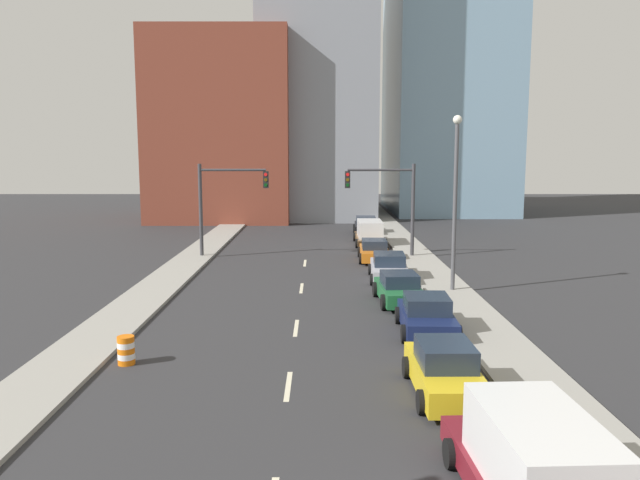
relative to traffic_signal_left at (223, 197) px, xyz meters
The scene contains 21 objects.
sidewalk_left 9.48m from the traffic_signal_left, 101.97° to the left, with size 2.43×90.04×0.15m.
sidewalk_right 15.97m from the traffic_signal_left, 33.02° to the left, with size 2.43×90.04×0.15m.
lane_stripe_at_14m 24.03m from the traffic_signal_left, 76.35° to the right, with size 0.16×2.40×0.01m, color beige.
lane_stripe_at_20m 18.16m from the traffic_signal_left, 71.59° to the right, with size 0.16×2.40×0.01m, color beige.
lane_stripe_at_27m 11.72m from the traffic_signal_left, 59.45° to the right, with size 0.16×2.40×0.01m, color beige.
lane_stripe_at_34m 7.22m from the traffic_signal_left, 20.90° to the right, with size 0.16×2.40×0.01m, color beige.
building_brick_left 26.69m from the traffic_signal_left, 97.61° to the left, with size 14.00×16.00×18.72m.
building_office_center 32.35m from the traffic_signal_left, 78.17° to the left, with size 12.00×20.00×29.21m.
building_glass_right 42.51m from the traffic_signal_left, 57.85° to the left, with size 13.00×20.00×36.47m.
traffic_signal_left is the anchor object (origin of this frame).
traffic_signal_right 11.35m from the traffic_signal_left, ahead, with size 4.61×0.35×6.19m.
traffic_barrel 21.38m from the traffic_signal_left, 89.58° to the right, with size 0.56×0.56×0.95m.
street_lamp 16.82m from the traffic_signal_left, 38.41° to the right, with size 0.44×0.44×8.71m.
box_truck_maroon 31.80m from the traffic_signal_left, 70.38° to the right, with size 2.63×5.90×2.09m.
sedan_yellow 25.95m from the traffic_signal_left, 66.81° to the right, with size 2.03×4.39×1.54m.
sedan_navy 20.75m from the traffic_signal_left, 58.63° to the right, with size 2.30×4.33×1.47m.
sedan_green 16.59m from the traffic_signal_left, 51.02° to the right, with size 2.24×4.30×1.41m.
sedan_silver 13.11m from the traffic_signal_left, 35.43° to the right, with size 2.32×4.74×1.46m.
sedan_orange 10.67m from the traffic_signal_left, ahead, with size 2.16×4.49×1.36m.
box_truck_brown 12.20m from the traffic_signal_left, 29.09° to the left, with size 2.34×5.77×1.85m.
sedan_black 16.50m from the traffic_signal_left, 49.56° to the left, with size 2.31×4.58×1.48m.
Camera 1 is at (0.95, -4.28, 6.94)m, focal length 35.00 mm.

